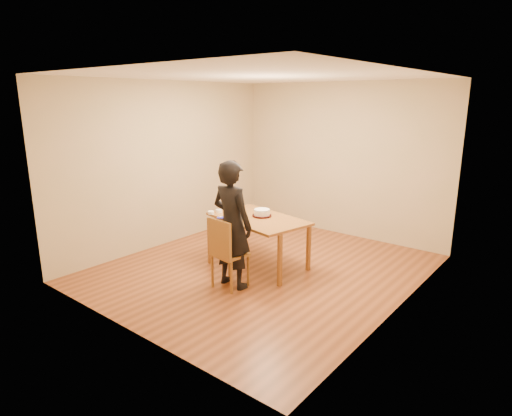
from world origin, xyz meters
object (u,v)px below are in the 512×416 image
Objects in this scene: dining_table at (258,219)px; person at (232,225)px; dining_chair at (230,254)px; cake at (262,212)px; cake_plate at (262,216)px.

dining_table is 0.85× the size of person.
dining_table is 0.84m from dining_chair.
person reaches higher than dining_table.
dining_chair is (0.15, -0.78, -0.28)m from dining_table.
cake_plate is at bearing 90.00° from cake.
cake reaches higher than dining_chair.
cake_plate reaches higher than dining_table.
cake_plate is 0.83m from person.
dining_table is 5.06× the size of cake_plate.
cake_plate is at bearing 100.97° from dining_table.
cake is at bearing -90.00° from cake_plate.
person reaches higher than dining_chair.
cake_plate is 0.05m from cake.
cake is 0.83m from person.
dining_table is at bearing -90.75° from cake_plate.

